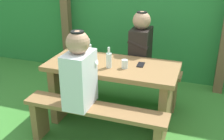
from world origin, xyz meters
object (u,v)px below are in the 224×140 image
picnic_table (112,83)px  cell_phone (141,65)px  person_white_shirt (79,72)px  drinking_glass (125,64)px  bench_far (125,77)px  bottle_center (78,55)px  bottle_right (89,51)px  person_black_coat (141,44)px  bench_near (95,119)px  bottle_left (109,60)px

picnic_table → cell_phone: (0.30, 0.07, 0.23)m
person_white_shirt → drinking_glass: (0.30, 0.44, -0.05)m
picnic_table → bench_far: bearing=90.0°
picnic_table → bottle_center: size_ratio=6.16×
bench_far → bottle_right: (-0.30, -0.41, 0.46)m
bottle_center → cell_phone: size_ratio=1.62×
bench_far → person_black_coat: person_black_coat is taller
drinking_glass → cell_phone: size_ratio=0.64×
person_white_shirt → bottle_center: (-0.21, 0.42, 0.00)m
bench_near → person_white_shirt: (-0.14, 0.00, 0.47)m
picnic_table → bench_far: size_ratio=1.00×
bench_near → person_black_coat: (0.19, 1.01, 0.47)m
bench_near → bottle_center: size_ratio=6.16×
bench_far → person_white_shirt: 1.12m
bench_near → person_white_shirt: size_ratio=1.95×
picnic_table → bottle_right: bottle_right is taller
bench_near → bottle_right: 0.82m
person_white_shirt → bottle_right: person_white_shirt is taller
bench_far → bottle_left: 0.76m
cell_phone → drinking_glass: bearing=-139.1°
person_white_shirt → cell_phone: 0.73m
bottle_left → bench_far: bearing=90.2°
bottle_center → cell_phone: bottle_center is taller
bench_far → bottle_center: bottle_center is taller
bottle_right → bench_near: bearing=-63.3°
person_white_shirt → bench_far: bearing=82.2°
person_white_shirt → cell_phone: person_white_shirt is taller
person_black_coat → drinking_glass: 0.57m
bench_near → bottle_right: size_ratio=6.29×
drinking_glass → person_black_coat: bearing=87.2°
cell_phone → picnic_table: bearing=-169.3°
bench_far → cell_phone: cell_phone is taller
person_black_coat → cell_phone: (0.11, -0.43, -0.09)m
bottle_center → bottle_right: bearing=76.3°
bottle_right → bottle_center: bearing=-103.7°
bench_near → cell_phone: bearing=63.0°
bottle_center → person_white_shirt: bearing=-63.5°
bench_far → bottle_center: 0.83m
picnic_table → bench_near: bearing=-90.0°
bottle_left → cell_phone: (0.29, 0.17, -0.08)m
bench_near → cell_phone: 0.75m
bottle_left → bottle_center: bottle_center is taller
bench_near → drinking_glass: (0.16, 0.45, 0.42)m
drinking_glass → bottle_right: 0.49m
bench_far → bottle_center: size_ratio=6.16×
picnic_table → bench_far: (0.00, 0.51, -0.15)m
person_black_coat → drinking_glass: size_ratio=8.04×
bench_near → bottle_left: bearing=89.7°
bench_far → cell_phone: bearing=-55.7°
picnic_table → person_white_shirt: bearing=-105.4°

